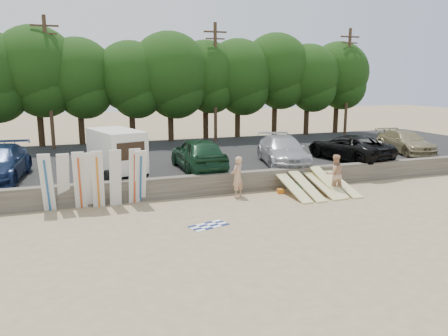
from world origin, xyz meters
The scene contains 28 objects.
ground centered at (0.00, 0.00, 0.00)m, with size 120.00×120.00×0.00m, color tan.
seawall centered at (0.00, 3.00, 0.50)m, with size 44.00×0.50×1.00m, color #6B6356.
parking_lot centered at (0.00, 10.50, 0.35)m, with size 44.00×14.50×0.70m, color #282828.
treeline centered at (-0.43, 17.44, 5.98)m, with size 33.55×6.50×8.62m.
utility_poles centered at (2.00, 16.00, 5.43)m, with size 25.80×0.26×9.00m.
box_trailer centered at (-6.67, 5.58, 2.00)m, with size 2.83×4.01×2.33m.
car_1 centered at (-2.41, 5.57, 1.58)m, with size 2.08×5.17×1.76m, color #13351F.
car_2 centered at (2.58, 5.48, 1.50)m, with size 2.25×5.54×1.61m, color #ABABB1.
car_3 centered at (6.99, 5.42, 1.47)m, with size 2.55×5.53×1.54m, color black.
car_4 centered at (12.09, 6.43, 1.42)m, with size 2.03×4.99×1.45m, color #92845C.
surfboard_upright_0 centered at (-9.84, 2.46, 1.27)m, with size 0.50×0.06×2.60m, color silver.
surfboard_upright_1 centered at (-9.21, 2.63, 1.25)m, with size 0.50×0.06×2.60m, color silver.
surfboard_upright_2 centered at (-8.55, 2.48, 1.28)m, with size 0.50×0.06×2.60m, color silver.
surfboard_upright_3 centered at (-8.08, 2.44, 1.26)m, with size 0.50×0.06×2.60m, color silver.
surfboard_upright_4 centered at (-7.81, 2.35, 1.28)m, with size 0.50×0.06×2.60m, color silver.
surfboard_upright_5 centered at (-7.07, 2.37, 1.28)m, with size 0.50×0.06×2.60m, color silver.
surfboard_upright_6 centered at (-5.97, 2.44, 1.25)m, with size 0.50×0.06×2.60m, color silver.
surfboard_upright_7 centered at (-6.23, 2.49, 1.28)m, with size 0.50×0.06×2.60m, color silver.
surfboard_low_0 centered at (1.11, 1.37, 0.42)m, with size 0.56×3.00×0.07m, color beige.
surfboard_low_1 centered at (1.80, 1.33, 0.46)m, with size 0.56×3.00×0.07m, color beige.
surfboard_low_2 centered at (2.70, 1.40, 0.41)m, with size 0.56×3.00×0.07m, color beige.
surfboard_low_3 centered at (3.09, 1.42, 0.52)m, with size 0.56×3.00×0.07m, color beige.
surfboard_low_4 centered at (3.77, 1.36, 0.41)m, with size 0.56×3.00×0.07m, color beige.
beachgoer_a centered at (-1.46, 2.14, 0.97)m, with size 0.71×0.47×1.95m, color tan.
beachgoer_b centered at (3.21, 1.13, 0.97)m, with size 0.94×0.74×1.94m, color tan.
cooler centered at (1.83, 2.40, 0.16)m, with size 0.38×0.30×0.32m, color green.
gear_bag centered at (0.76, 2.03, 0.11)m, with size 0.30×0.25×0.22m, color orange.
beach_towel centered at (-4.00, -1.41, 0.01)m, with size 1.50×1.50×0.00m, color white.
Camera 1 is at (-8.71, -16.64, 5.52)m, focal length 35.00 mm.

